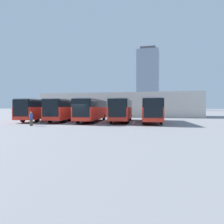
% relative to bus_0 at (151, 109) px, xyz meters
% --- Properties ---
extents(ground_plane, '(600.00, 600.00, 0.00)m').
position_rel_bus_0_xyz_m(ground_plane, '(8.46, 6.34, -1.84)').
color(ground_plane, gray).
extents(bus_0, '(3.80, 12.69, 3.29)m').
position_rel_bus_0_xyz_m(bus_0, '(0.00, 0.00, 0.00)').
color(bus_0, red).
rests_on(bus_0, ground_plane).
extents(curb_divider_0, '(0.88, 5.85, 0.15)m').
position_rel_bus_0_xyz_m(curb_divider_0, '(2.12, 1.85, -1.76)').
color(curb_divider_0, '#B2B2AD').
rests_on(curb_divider_0, ground_plane).
extents(bus_1, '(3.80, 12.69, 3.29)m').
position_rel_bus_0_xyz_m(bus_1, '(4.23, -0.40, 0.00)').
color(bus_1, red).
rests_on(bus_1, ground_plane).
extents(curb_divider_1, '(0.88, 5.85, 0.15)m').
position_rel_bus_0_xyz_m(curb_divider_1, '(6.35, 1.45, -1.76)').
color(curb_divider_1, '#B2B2AD').
rests_on(curb_divider_1, ground_plane).
extents(bus_2, '(3.80, 12.69, 3.29)m').
position_rel_bus_0_xyz_m(bus_2, '(8.46, 0.57, 0.00)').
color(bus_2, red).
rests_on(bus_2, ground_plane).
extents(curb_divider_2, '(0.88, 5.85, 0.15)m').
position_rel_bus_0_xyz_m(curb_divider_2, '(10.57, 2.42, -1.76)').
color(curb_divider_2, '#B2B2AD').
rests_on(curb_divider_2, ground_plane).
extents(bus_3, '(3.80, 12.69, 3.29)m').
position_rel_bus_0_xyz_m(bus_3, '(12.69, 0.21, 0.00)').
color(bus_3, red).
rests_on(bus_3, ground_plane).
extents(curb_divider_3, '(0.88, 5.85, 0.15)m').
position_rel_bus_0_xyz_m(curb_divider_3, '(14.80, 2.06, -1.76)').
color(curb_divider_3, '#B2B2AD').
rests_on(curb_divider_3, ground_plane).
extents(bus_4, '(3.80, 12.69, 3.29)m').
position_rel_bus_0_xyz_m(bus_4, '(16.92, 0.28, 0.00)').
color(bus_4, red).
rests_on(bus_4, ground_plane).
extents(pedestrian, '(0.41, 0.41, 1.62)m').
position_rel_bus_0_xyz_m(pedestrian, '(12.94, 9.01, -0.97)').
color(pedestrian, brown).
rests_on(pedestrian, ground_plane).
extents(station_building, '(36.07, 13.97, 5.34)m').
position_rel_bus_0_xyz_m(station_building, '(8.46, -19.88, 0.86)').
color(station_building, beige).
rests_on(station_building, ground_plane).
extents(office_tower, '(16.97, 16.97, 49.94)m').
position_rel_bus_0_xyz_m(office_tower, '(12.06, -147.00, 22.54)').
color(office_tower, '#7F8EA3').
rests_on(office_tower, ground_plane).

